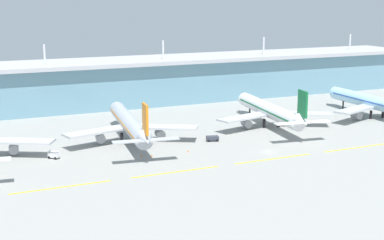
# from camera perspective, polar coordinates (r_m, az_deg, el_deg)

# --- Properties ---
(ground_plane) EXTENTS (600.00, 600.00, 0.00)m
(ground_plane) POSITION_cam_1_polar(r_m,az_deg,el_deg) (192.42, 7.71, -3.21)
(ground_plane) COLOR gray
(terminal_building) EXTENTS (288.00, 34.00, 30.75)m
(terminal_building) POSITION_cam_1_polar(r_m,az_deg,el_deg) (280.70, -3.31, 4.09)
(terminal_building) COLOR #6693A8
(terminal_building) RESTS_ON ground
(airliner_near_middle) EXTENTS (48.34, 66.21, 18.90)m
(airliner_near_middle) POSITION_cam_1_polar(r_m,az_deg,el_deg) (204.24, -6.30, -0.40)
(airliner_near_middle) COLOR #ADB2BC
(airliner_near_middle) RESTS_ON ground
(airliner_far_middle) EXTENTS (48.39, 63.14, 18.90)m
(airliner_far_middle) POSITION_cam_1_polar(r_m,az_deg,el_deg) (228.54, 7.89, 0.92)
(airliner_far_middle) COLOR silver
(airliner_far_middle) RESTS_ON ground
(airliner_farthest) EXTENTS (48.77, 65.08, 18.90)m
(airliner_farthest) POSITION_cam_1_polar(r_m,az_deg,el_deg) (255.72, 17.98, 1.64)
(airliner_farthest) COLOR #9ED1EA
(airliner_farthest) RESTS_ON ground
(taxiway_stripe_west) EXTENTS (28.00, 0.70, 0.04)m
(taxiway_stripe_west) POSITION_cam_1_polar(r_m,az_deg,el_deg) (160.23, -13.02, -6.62)
(taxiway_stripe_west) COLOR yellow
(taxiway_stripe_west) RESTS_ON ground
(taxiway_stripe_mid_west) EXTENTS (28.00, 0.70, 0.04)m
(taxiway_stripe_mid_west) POSITION_cam_1_polar(r_m,az_deg,el_deg) (169.42, -1.64, -5.25)
(taxiway_stripe_mid_west) COLOR yellow
(taxiway_stripe_mid_west) RESTS_ON ground
(taxiway_stripe_centre) EXTENTS (28.00, 0.70, 0.04)m
(taxiway_stripe_centre) POSITION_cam_1_polar(r_m,az_deg,el_deg) (184.52, 8.19, -3.90)
(taxiway_stripe_centre) COLOR yellow
(taxiway_stripe_centre) RESTS_ON ground
(taxiway_stripe_mid_east) EXTENTS (28.00, 0.70, 0.04)m
(taxiway_stripe_mid_east) POSITION_cam_1_polar(r_m,az_deg,el_deg) (204.21, 16.30, -2.69)
(taxiway_stripe_mid_east) COLOR yellow
(taxiway_stripe_mid_east) RESTS_ON ground
(baggage_cart) EXTENTS (3.75, 3.88, 2.48)m
(baggage_cart) POSITION_cam_1_polar(r_m,az_deg,el_deg) (188.12, -13.75, -3.42)
(baggage_cart) COLOR silver
(baggage_cart) RESTS_ON ground
(pushback_tug) EXTENTS (4.87, 3.47, 1.85)m
(pushback_tug) POSITION_cam_1_polar(r_m,az_deg,el_deg) (204.78, 2.08, -1.84)
(pushback_tug) COLOR #333842
(pushback_tug) RESTS_ON ground
(safety_cone_left_wingtip) EXTENTS (0.56, 0.56, 0.70)m
(safety_cone_left_wingtip) POSITION_cam_1_polar(r_m,az_deg,el_deg) (190.51, -0.40, -3.15)
(safety_cone_left_wingtip) COLOR orange
(safety_cone_left_wingtip) RESTS_ON ground
(safety_cone_nose_front) EXTENTS (0.56, 0.56, 0.70)m
(safety_cone_nose_front) POSITION_cam_1_polar(r_m,az_deg,el_deg) (185.55, -4.08, -3.60)
(safety_cone_nose_front) COLOR orange
(safety_cone_nose_front) RESTS_ON ground
(safety_cone_right_wingtip) EXTENTS (0.56, 0.56, 0.70)m
(safety_cone_right_wingtip) POSITION_cam_1_polar(r_m,az_deg,el_deg) (186.25, -5.12, -3.56)
(safety_cone_right_wingtip) COLOR orange
(safety_cone_right_wingtip) RESTS_ON ground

